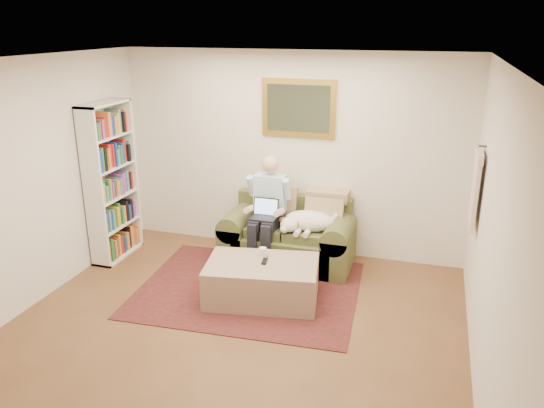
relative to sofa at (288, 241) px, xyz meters
The scene contains 12 objects.
room_shell 1.99m from the sofa, 93.43° to the right, with size 4.51×5.00×2.61m.
rug 0.92m from the sofa, 105.26° to the right, with size 2.47×1.97×0.01m, color black.
sofa is the anchor object (origin of this frame).
seated_man 0.49m from the sofa, 148.55° to the right, with size 0.53×0.76×1.37m, color #8CC3D8, non-canonical shape.
laptop 0.54m from the sofa, 138.98° to the right, with size 0.32×0.25×0.23m.
sleeping_dog 0.46m from the sofa, 15.74° to the right, with size 0.67×0.42×0.25m, color white, non-canonical shape.
ottoman 1.02m from the sofa, 90.73° to the right, with size 1.20×0.77×0.44m, color #9F856A.
coffee_mug 0.88m from the sofa, 94.07° to the right, with size 0.08×0.08×0.10m, color white.
tv_remote 1.00m from the sofa, 89.66° to the right, with size 0.05×0.15×0.02m, color black.
bookshelf 2.36m from the sofa, 168.34° to the right, with size 0.28×0.80×2.00m, color white, non-canonical shape.
wall_mirror 1.67m from the sofa, 90.00° to the left, with size 0.94×0.04×0.72m.
hanging_shirt 2.39m from the sofa, 12.28° to the right, with size 0.06×0.52×0.90m, color beige, non-canonical shape.
Camera 1 is at (1.73, -3.92, 2.91)m, focal length 35.00 mm.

